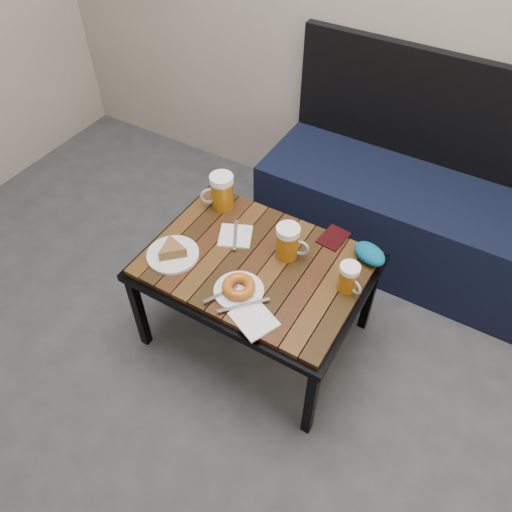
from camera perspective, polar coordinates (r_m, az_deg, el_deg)
The scene contains 12 objects.
bench at distance 2.47m, azimuth 17.24°, elevation 4.59°, with size 1.40×0.50×0.95m.
cafe_table at distance 1.91m, azimuth -0.00°, elevation -1.48°, with size 0.84×0.62×0.47m.
beer_mug_left at distance 2.05m, azimuth -3.98°, elevation 7.37°, with size 0.14×0.13×0.15m.
beer_mug_centre at distance 1.85m, azimuth 3.70°, elevation 1.60°, with size 0.13×0.10×0.14m.
beer_mug_right at distance 1.77m, azimuth 10.56°, elevation -2.48°, with size 0.11×0.09×0.12m.
plate_pie at distance 1.90m, azimuth -9.53°, elevation 0.47°, with size 0.20×0.20×0.06m.
plate_bagel at distance 1.76m, azimuth -2.00°, elevation -3.73°, with size 0.21×0.21×0.05m.
napkin_left at distance 1.96m, azimuth -2.37°, elevation 2.32°, with size 0.17×0.17×0.01m.
napkin_right at distance 1.70m, azimuth -0.25°, elevation -7.24°, with size 0.18×0.17×0.01m.
passport_navy at distance 1.92m, azimuth -8.65°, elevation 0.29°, with size 0.09×0.12×0.01m, color black.
passport_burgundy at distance 1.98m, azimuth 8.84°, elevation 2.09°, with size 0.09×0.12×0.01m, color black.
knit_pouch at distance 1.91m, azimuth 12.86°, elevation 0.26°, with size 0.13×0.09×0.06m, color #054686.
Camera 1 is at (0.46, -0.11, 1.85)m, focal length 35.00 mm.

